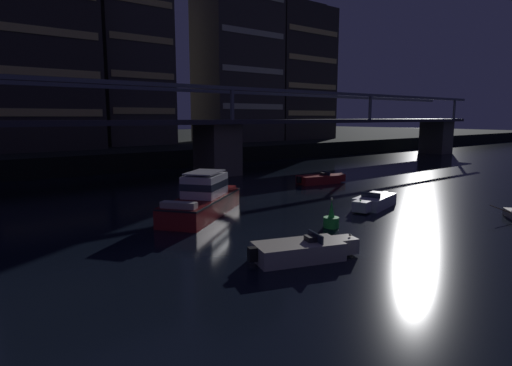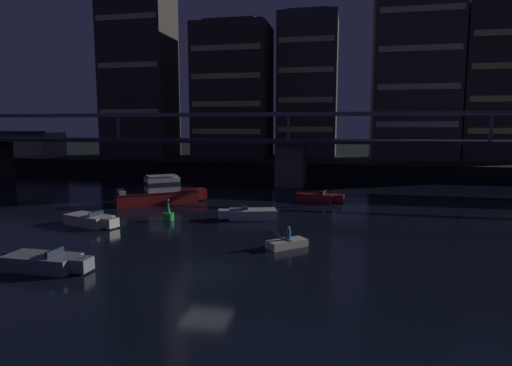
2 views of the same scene
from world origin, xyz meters
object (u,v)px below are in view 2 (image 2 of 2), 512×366
(tower_east_tall, at_px, (415,70))
(speedboat_mid_left, at_px, (91,220))
(cabin_cruiser_near_left, at_px, (160,193))
(speedboat_mid_center, at_px, (250,214))
(tower_central, at_px, (308,87))
(dinghy_with_paddler, at_px, (287,243))
(tower_west_tall, at_px, (233,91))
(river_bridge, at_px, (291,151))
(speedboat_near_center, at_px, (318,197))
(speedboat_near_right, at_px, (46,262))
(tower_west_low, at_px, (138,45))
(tower_east_low, at_px, (504,84))
(channel_buoy, at_px, (168,214))
(waterfront_pavilion, at_px, (26,144))

(tower_east_tall, relative_size, speedboat_mid_left, 5.75)
(cabin_cruiser_near_left, relative_size, speedboat_mid_center, 1.65)
(tower_central, bearing_deg, speedboat_mid_center, -90.80)
(speedboat_mid_center, bearing_deg, dinghy_with_paddler, -61.91)
(tower_west_tall, distance_m, tower_central, 13.67)
(river_bridge, relative_size, speedboat_mid_left, 18.85)
(river_bridge, bearing_deg, tower_east_tall, 49.52)
(cabin_cruiser_near_left, relative_size, speedboat_near_center, 1.64)
(speedboat_near_right, distance_m, dinghy_with_paddler, 13.99)
(tower_west_low, distance_m, tower_central, 31.70)
(tower_central, relative_size, tower_east_low, 1.03)
(cabin_cruiser_near_left, height_order, dinghy_with_paddler, cabin_cruiser_near_left)
(dinghy_with_paddler, bearing_deg, speedboat_near_right, -150.01)
(tower_east_low, bearing_deg, channel_buoy, -131.29)
(tower_west_tall, relative_size, speedboat_mid_center, 4.57)
(river_bridge, distance_m, dinghy_with_paddler, 29.54)
(tower_central, bearing_deg, tower_east_tall, -11.59)
(waterfront_pavilion, bearing_deg, speedboat_near_right, -49.62)
(speedboat_mid_left, bearing_deg, tower_east_low, 46.96)
(tower_west_low, bearing_deg, tower_central, 10.45)
(tower_central, distance_m, tower_east_low, 31.32)
(speedboat_near_right, bearing_deg, tower_central, 81.90)
(speedboat_near_center, bearing_deg, speedboat_mid_left, -138.58)
(tower_west_tall, distance_m, speedboat_mid_center, 45.55)
(speedboat_near_center, distance_m, speedboat_mid_left, 22.18)
(tower_west_tall, xyz_separation_m, speedboat_near_center, (17.46, -31.83, -13.47))
(tower_west_tall, height_order, speedboat_near_center, tower_west_tall)
(tower_east_tall, xyz_separation_m, channel_buoy, (-24.77, -43.68, -16.35))
(tower_west_low, bearing_deg, speedboat_mid_left, -68.07)
(tower_west_low, relative_size, cabin_cruiser_near_left, 4.75)
(cabin_cruiser_near_left, distance_m, speedboat_near_center, 16.15)
(river_bridge, xyz_separation_m, speedboat_near_right, (-8.63, -36.02, -4.13))
(tower_central, height_order, tower_east_tall, tower_east_tall)
(waterfront_pavilion, bearing_deg, tower_west_low, 19.50)
(river_bridge, height_order, speedboat_near_center, river_bridge)
(river_bridge, height_order, tower_west_low, tower_west_low)
(tower_west_tall, bearing_deg, tower_east_tall, 0.25)
(river_bridge, xyz_separation_m, tower_west_tall, (-13.17, 20.49, 9.34))
(tower_central, bearing_deg, speedboat_mid_left, -103.74)
(tower_central, bearing_deg, channel_buoy, -98.54)
(cabin_cruiser_near_left, distance_m, channel_buoy, 8.43)
(river_bridge, bearing_deg, dinghy_with_paddler, -83.16)
(waterfront_pavilion, distance_m, dinghy_with_paddler, 67.01)
(speedboat_mid_center, bearing_deg, speedboat_near_center, 63.18)
(speedboat_near_center, bearing_deg, cabin_cruiser_near_left, -164.33)
(river_bridge, xyz_separation_m, dinghy_with_paddler, (3.48, -29.02, -4.27))
(cabin_cruiser_near_left, height_order, speedboat_near_center, cabin_cruiser_near_left)
(dinghy_with_paddler, bearing_deg, river_bridge, 96.84)
(channel_buoy, bearing_deg, cabin_cruiser_near_left, 119.08)
(tower_west_tall, height_order, tower_east_tall, tower_east_tall)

